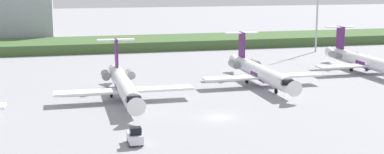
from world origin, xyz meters
name	(u,v)px	position (x,y,z in m)	size (l,w,h in m)	color
ground_plane	(175,79)	(0.00, 30.00, 0.00)	(500.00, 500.00, 0.00)	#939399
grass_berm	(140,43)	(0.00, 78.94, 1.33)	(320.00, 20.00, 2.66)	#426033
regional_jet_third	(123,84)	(-12.12, 14.78, 2.54)	(22.81, 31.00, 9.00)	white
regional_jet_fourth	(260,72)	(14.36, 20.68, 2.54)	(22.81, 31.00, 9.00)	white
regional_jet_fifth	(364,61)	(40.77, 27.45, 2.54)	(22.81, 31.00, 9.00)	white
antenna_mast	(317,11)	(45.59, 59.14, 11.16)	(4.40, 0.50, 27.04)	#B2B2B7
baggage_tug	(135,136)	(-13.58, -9.74, 1.00)	(1.72, 3.20, 2.30)	silver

